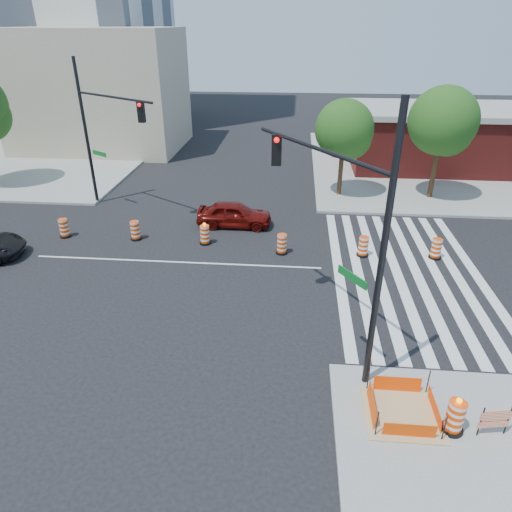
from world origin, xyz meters
name	(u,v)px	position (x,y,z in m)	size (l,w,h in m)	color
ground	(176,262)	(0.00, 0.00, 0.00)	(120.00, 120.00, 0.00)	black
sidewalk_ne	(450,166)	(18.00, 18.00, 0.07)	(22.00, 22.00, 0.15)	gray
sidewalk_nw	(23,156)	(-18.00, 18.00, 0.07)	(22.00, 22.00, 0.15)	gray
crosswalk_east	(406,272)	(10.95, 0.00, 0.01)	(6.75, 13.50, 0.01)	silver
lane_centerline	(176,262)	(0.00, 0.00, 0.01)	(14.00, 0.12, 0.01)	silver
excavation_pit	(402,411)	(9.00, -9.00, 0.22)	(2.20, 2.20, 0.90)	tan
brick_storefront	(456,138)	(18.00, 18.00, 2.32)	(16.50, 8.50, 4.60)	maroon
beige_midrise	(99,90)	(-12.00, 22.00, 5.00)	(14.00, 10.00, 10.00)	tan
red_coupe	(234,214)	(2.25, 4.64, 0.71)	(1.68, 4.19, 1.43)	#5A0B07
signal_pole_se	(342,211)	(7.04, -6.20, 5.35)	(3.90, 5.52, 8.75)	black
signal_pole_nw	(102,123)	(-5.58, 6.67, 5.23)	(5.51, 3.64, 8.55)	black
pit_drum	(455,417)	(10.28, -9.52, 0.65)	(0.61, 0.61, 1.21)	black
barricade	(495,420)	(11.31, -9.57, 0.71)	(0.87, 0.18, 1.02)	#F24105
tree_north_c	(345,132)	(8.58, 10.27, 4.21)	(3.69, 3.69, 6.27)	#382314
tree_north_d	(443,125)	(14.49, 10.26, 4.78)	(4.19, 4.19, 7.12)	#382314
median_drum_1	(64,229)	(-6.71, 2.36, 0.48)	(0.60, 0.60, 1.02)	black
median_drum_2	(135,231)	(-2.78, 2.39, 0.48)	(0.60, 0.60, 1.02)	black
median_drum_3	(205,235)	(1.02, 2.18, 0.49)	(0.60, 0.60, 1.18)	black
median_drum_4	(282,245)	(5.07, 1.42, 0.48)	(0.60, 0.60, 1.02)	black
median_drum_5	(363,247)	(9.09, 1.50, 0.48)	(0.60, 0.60, 1.02)	black
median_drum_6	(436,249)	(12.62, 1.56, 0.48)	(0.60, 0.60, 1.02)	black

